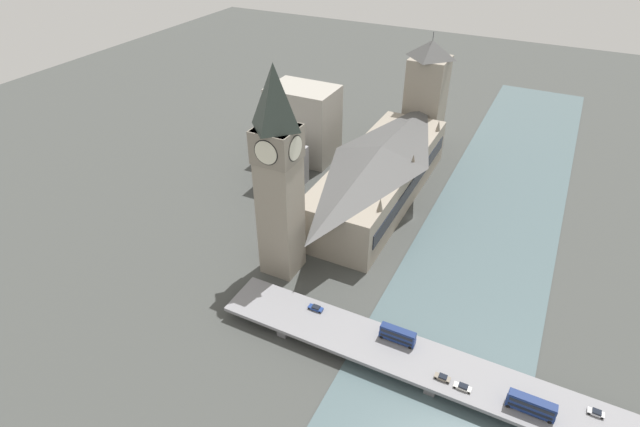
{
  "coord_description": "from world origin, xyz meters",
  "views": [
    {
      "loc": [
        -42.75,
        168.82,
        117.32
      ],
      "look_at": [
        23.26,
        37.7,
        17.83
      ],
      "focal_mm": 28.0,
      "sensor_mm": 36.0,
      "label": 1
    }
  ],
  "objects_px": {
    "clock_tower": "(278,172)",
    "car_northbound_mid": "(596,413)",
    "car_northbound_tail": "(316,308)",
    "parliament_hall": "(380,173)",
    "car_northbound_lead": "(463,387)",
    "victoria_tower": "(426,94)",
    "car_southbound_lead": "(442,377)",
    "double_decker_bus_mid": "(531,405)",
    "road_bridge": "(437,368)",
    "double_decker_bus_lead": "(398,335)"
  },
  "relations": [
    {
      "from": "parliament_hall",
      "to": "double_decker_bus_mid",
      "type": "relative_size",
      "value": 8.24
    },
    {
      "from": "double_decker_bus_lead",
      "to": "car_southbound_lead",
      "type": "height_order",
      "value": "double_decker_bus_lead"
    },
    {
      "from": "victoria_tower",
      "to": "car_northbound_lead",
      "type": "bearing_deg",
      "value": 111.1
    },
    {
      "from": "road_bridge",
      "to": "parliament_hall",
      "type": "bearing_deg",
      "value": -58.92
    },
    {
      "from": "double_decker_bus_mid",
      "to": "double_decker_bus_lead",
      "type": "bearing_deg",
      "value": -10.53
    },
    {
      "from": "car_northbound_lead",
      "to": "car_northbound_mid",
      "type": "distance_m",
      "value": 32.72
    },
    {
      "from": "car_northbound_tail",
      "to": "car_northbound_mid",
      "type": "bearing_deg",
      "value": 179.36
    },
    {
      "from": "double_decker_bus_mid",
      "to": "car_northbound_tail",
      "type": "relative_size",
      "value": 2.51
    },
    {
      "from": "victoria_tower",
      "to": "double_decker_bus_mid",
      "type": "height_order",
      "value": "victoria_tower"
    },
    {
      "from": "victoria_tower",
      "to": "double_decker_bus_lead",
      "type": "relative_size",
      "value": 5.38
    },
    {
      "from": "double_decker_bus_mid",
      "to": "car_northbound_mid",
      "type": "distance_m",
      "value": 16.69
    },
    {
      "from": "parliament_hall",
      "to": "car_northbound_tail",
      "type": "height_order",
      "value": "parliament_hall"
    },
    {
      "from": "parliament_hall",
      "to": "double_decker_bus_mid",
      "type": "bearing_deg",
      "value": 130.97
    },
    {
      "from": "double_decker_bus_lead",
      "to": "car_northbound_lead",
      "type": "xyz_separation_m",
      "value": [
        -21.03,
        7.75,
        -1.97
      ]
    },
    {
      "from": "parliament_hall",
      "to": "car_northbound_lead",
      "type": "distance_m",
      "value": 102.8
    },
    {
      "from": "double_decker_bus_lead",
      "to": "car_northbound_tail",
      "type": "height_order",
      "value": "double_decker_bus_lead"
    },
    {
      "from": "victoria_tower",
      "to": "double_decker_bus_lead",
      "type": "bearing_deg",
      "value": 104.39
    },
    {
      "from": "double_decker_bus_mid",
      "to": "car_northbound_tail",
      "type": "distance_m",
      "value": 65.25
    },
    {
      "from": "clock_tower",
      "to": "car_northbound_mid",
      "type": "distance_m",
      "value": 109.43
    },
    {
      "from": "parliament_hall",
      "to": "car_northbound_mid",
      "type": "height_order",
      "value": "parliament_hall"
    },
    {
      "from": "victoria_tower",
      "to": "car_southbound_lead",
      "type": "height_order",
      "value": "victoria_tower"
    },
    {
      "from": "double_decker_bus_lead",
      "to": "clock_tower",
      "type": "bearing_deg",
      "value": -20.75
    },
    {
      "from": "clock_tower",
      "to": "car_northbound_mid",
      "type": "bearing_deg",
      "value": 169.5
    },
    {
      "from": "clock_tower",
      "to": "car_southbound_lead",
      "type": "xyz_separation_m",
      "value": [
        -64.85,
        25.9,
        -33.94
      ]
    },
    {
      "from": "clock_tower",
      "to": "victoria_tower",
      "type": "distance_m",
      "value": 122.26
    },
    {
      "from": "car_northbound_lead",
      "to": "car_northbound_mid",
      "type": "bearing_deg",
      "value": -166.72
    },
    {
      "from": "clock_tower",
      "to": "car_northbound_tail",
      "type": "height_order",
      "value": "clock_tower"
    },
    {
      "from": "car_northbound_lead",
      "to": "double_decker_bus_mid",
      "type": "bearing_deg",
      "value": -177.5
    },
    {
      "from": "clock_tower",
      "to": "car_northbound_mid",
      "type": "xyz_separation_m",
      "value": [
        -102.29,
        18.96,
        -33.95
      ]
    },
    {
      "from": "victoria_tower",
      "to": "double_decker_bus_lead",
      "type": "distance_m",
      "value": 145.36
    },
    {
      "from": "clock_tower",
      "to": "victoria_tower",
      "type": "relative_size",
      "value": 1.3
    },
    {
      "from": "victoria_tower",
      "to": "car_southbound_lead",
      "type": "relative_size",
      "value": 13.39
    },
    {
      "from": "clock_tower",
      "to": "victoria_tower",
      "type": "xyz_separation_m",
      "value": [
        -13.61,
        -120.83,
        -12.72
      ]
    },
    {
      "from": "double_decker_bus_mid",
      "to": "victoria_tower",
      "type": "bearing_deg",
      "value": -63.35
    },
    {
      "from": "parliament_hall",
      "to": "car_northbound_tail",
      "type": "xyz_separation_m",
      "value": [
        -8.75,
        76.98,
        -7.17
      ]
    },
    {
      "from": "victoria_tower",
      "to": "double_decker_bus_mid",
      "type": "bearing_deg",
      "value": 116.65
    },
    {
      "from": "parliament_hall",
      "to": "car_northbound_tail",
      "type": "bearing_deg",
      "value": 96.49
    },
    {
      "from": "car_northbound_tail",
      "to": "victoria_tower",
      "type": "bearing_deg",
      "value": -86.37
    },
    {
      "from": "double_decker_bus_mid",
      "to": "car_northbound_tail",
      "type": "height_order",
      "value": "double_decker_bus_mid"
    },
    {
      "from": "road_bridge",
      "to": "car_northbound_lead",
      "type": "bearing_deg",
      "value": 151.86
    },
    {
      "from": "victoria_tower",
      "to": "car_southbound_lead",
      "type": "xyz_separation_m",
      "value": [
        -51.24,
        146.73,
        -21.22
      ]
    },
    {
      "from": "parliament_hall",
      "to": "car_northbound_mid",
      "type": "relative_size",
      "value": 24.51
    },
    {
      "from": "double_decker_bus_mid",
      "to": "car_northbound_lead",
      "type": "xyz_separation_m",
      "value": [
        16.73,
        0.73,
        -2.05
      ]
    },
    {
      "from": "parliament_hall",
      "to": "car_southbound_lead",
      "type": "bearing_deg",
      "value": 121.11
    },
    {
      "from": "victoria_tower",
      "to": "car_northbound_mid",
      "type": "xyz_separation_m",
      "value": [
        -88.68,
        139.79,
        -21.24
      ]
    },
    {
      "from": "double_decker_bus_mid",
      "to": "road_bridge",
      "type": "bearing_deg",
      "value": -8.04
    },
    {
      "from": "victoria_tower",
      "to": "road_bridge",
      "type": "height_order",
      "value": "victoria_tower"
    },
    {
      "from": "clock_tower",
      "to": "car_southbound_lead",
      "type": "distance_m",
      "value": 77.64
    },
    {
      "from": "double_decker_bus_lead",
      "to": "victoria_tower",
      "type": "bearing_deg",
      "value": -75.61
    },
    {
      "from": "car_northbound_mid",
      "to": "parliament_hall",
      "type": "bearing_deg",
      "value": -41.31
    }
  ]
}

